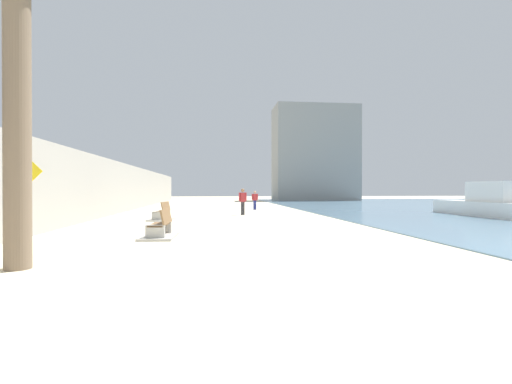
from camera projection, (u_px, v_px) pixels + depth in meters
The scene contains 10 objects.
ground_plane at pixel (225, 213), 26.27m from camera, with size 120.00×120.00×0.00m, color beige.
seawall at pixel (113, 188), 25.41m from camera, with size 0.80×64.00×3.50m, color #ADAAA3.
palm_tree at pixel (17, 2), 7.80m from camera, with size 2.65×2.73×7.50m.
bench_near at pixel (160, 231), 12.94m from camera, with size 1.19×2.15×0.98m.
bench_far at pixel (162, 216), 20.25m from camera, with size 1.33×2.21×0.98m.
person_walking at pixel (243, 200), 24.14m from camera, with size 0.51×0.26×1.70m.
person_standing at pixel (255, 199), 30.24m from camera, with size 0.52×0.25×1.51m.
boat_mid_bay at pixel (483, 204), 22.77m from camera, with size 1.94×7.48×2.07m.
pedestrian_sign at pixel (29, 189), 12.39m from camera, with size 0.85×0.08×2.67m.
harbor_building at pixel (315, 154), 55.63m from camera, with size 12.00×6.00×13.74m, color gray.
Camera 1 is at (-0.82, -8.34, 1.65)m, focal length 26.56 mm.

